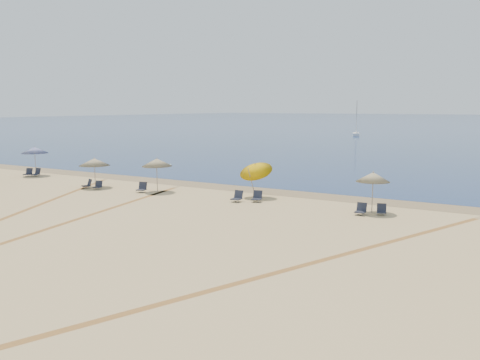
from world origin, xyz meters
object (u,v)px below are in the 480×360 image
(umbrella_1, at_px, (94,162))
(umbrella_4, at_px, (373,177))
(umbrella_0, at_px, (35,150))
(umbrella_3, at_px, (255,168))
(chair_4, at_px, (142,188))
(umbrella_2, at_px, (157,162))
(chair_0, at_px, (28,173))
(chair_5, at_px, (237,197))
(chair_2, at_px, (88,184))
(sailboat_0, at_px, (356,125))
(chair_6, at_px, (257,197))
(chair_8, at_px, (382,210))
(chair_3, at_px, (98,186))
(chair_7, at_px, (361,210))
(chair_1, at_px, (36,173))

(umbrella_1, relative_size, umbrella_4, 0.96)
(umbrella_0, relative_size, umbrella_3, 0.94)
(chair_4, bearing_deg, umbrella_2, 24.39)
(chair_0, height_order, chair_5, chair_5)
(chair_2, height_order, sailboat_0, sailboat_0)
(chair_6, bearing_deg, chair_0, 163.79)
(chair_5, distance_m, chair_8, 9.18)
(umbrella_0, xyz_separation_m, chair_8, (31.04, -1.00, -2.01))
(chair_8, bearing_deg, chair_5, 169.35)
(chair_3, bearing_deg, chair_4, -9.30)
(chair_5, xyz_separation_m, chair_7, (8.13, 0.09, -0.02))
(umbrella_2, relative_size, chair_2, 2.91)
(umbrella_2, bearing_deg, sailboat_0, 97.00)
(chair_4, bearing_deg, sailboat_0, 79.45)
(chair_0, xyz_separation_m, chair_5, (22.16, -1.09, 0.01))
(chair_2, relative_size, chair_6, 1.03)
(umbrella_1, xyz_separation_m, chair_2, (-0.17, -0.59, -1.65))
(chair_1, xyz_separation_m, chair_8, (30.58, -0.70, -0.04))
(chair_3, bearing_deg, chair_1, 148.06)
(chair_1, xyz_separation_m, chair_6, (22.54, -0.72, -0.01))
(chair_4, xyz_separation_m, chair_5, (7.81, 0.30, 0.00))
(umbrella_4, height_order, chair_4, umbrella_4)
(umbrella_4, bearing_deg, chair_2, -174.60)
(chair_0, bearing_deg, umbrella_2, -22.30)
(chair_3, bearing_deg, umbrella_3, -5.45)
(umbrella_2, xyz_separation_m, umbrella_4, (15.50, 0.54, -0.04))
(chair_1, xyz_separation_m, chair_4, (13.62, -1.66, -0.00))
(umbrella_0, relative_size, chair_4, 3.11)
(umbrella_4, bearing_deg, chair_6, -177.43)
(chair_5, bearing_deg, chair_8, 4.19)
(umbrella_3, bearing_deg, sailboat_0, 102.42)
(umbrella_2, bearing_deg, chair_0, 177.51)
(umbrella_2, relative_size, umbrella_3, 0.89)
(sailboat_0, bearing_deg, chair_8, -89.98)
(chair_3, distance_m, chair_6, 12.75)
(umbrella_0, distance_m, umbrella_1, 9.76)
(umbrella_4, distance_m, chair_1, 30.00)
(chair_6, bearing_deg, chair_8, -14.95)
(umbrella_4, bearing_deg, chair_0, 179.78)
(umbrella_2, xyz_separation_m, chair_5, (6.98, -0.43, -1.82))
(umbrella_0, bearing_deg, umbrella_4, -1.30)
(umbrella_4, distance_m, chair_7, 2.04)
(chair_0, bearing_deg, chair_2, -32.15)
(chair_1, xyz_separation_m, chair_5, (21.43, -1.36, -0.00))
(umbrella_2, bearing_deg, umbrella_0, 175.27)
(umbrella_4, distance_m, chair_0, 30.72)
(umbrella_4, relative_size, sailboat_0, 0.33)
(chair_3, relative_size, chair_4, 0.88)
(chair_1, bearing_deg, chair_5, -2.55)
(umbrella_3, height_order, chair_8, umbrella_3)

